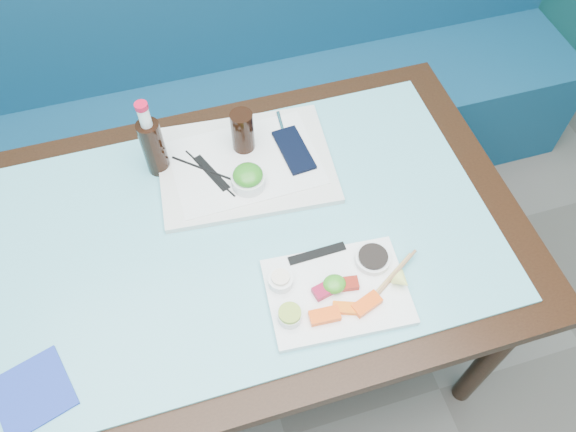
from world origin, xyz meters
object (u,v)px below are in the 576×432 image
object	(u,v)px
dining_table	(248,249)
booth_bench	(199,108)
cola_glass	(243,131)
cola_bottle_body	(154,148)
blue_napkin	(33,393)
seaweed_bowl	(248,181)
serving_tray	(246,165)
sashimi_plate	(337,292)

from	to	relation	value
dining_table	booth_bench	bearing A→B (deg)	90.00
dining_table	cola_glass	world-z (taller)	cola_glass
booth_bench	cola_glass	size ratio (longest dim) A/B	24.18
booth_bench	cola_bottle_body	world-z (taller)	booth_bench
cola_bottle_body	cola_glass	bearing A→B (deg)	-1.45
dining_table	blue_napkin	distance (m)	0.60
dining_table	blue_napkin	size ratio (longest dim) A/B	9.40
seaweed_bowl	cola_bottle_body	distance (m)	0.26
booth_bench	serving_tray	xyz separation A→B (m)	(0.05, -0.64, 0.39)
sashimi_plate	cola_bottle_body	bearing A→B (deg)	128.91
dining_table	sashimi_plate	world-z (taller)	sashimi_plate
sashimi_plate	seaweed_bowl	distance (m)	0.37
booth_bench	seaweed_bowl	bearing A→B (deg)	-86.77
dining_table	cola_glass	xyz separation A→B (m)	(0.06, 0.25, 0.17)
serving_tray	cola_bottle_body	size ratio (longest dim) A/B	2.71
serving_tray	blue_napkin	xyz separation A→B (m)	(-0.58, -0.46, -0.01)
seaweed_bowl	blue_napkin	size ratio (longest dim) A/B	0.59
dining_table	cola_bottle_body	world-z (taller)	cola_bottle_body
sashimi_plate	cola_glass	size ratio (longest dim) A/B	2.59
sashimi_plate	seaweed_bowl	bearing A→B (deg)	113.44
booth_bench	cola_glass	distance (m)	0.75
seaweed_bowl	cola_glass	distance (m)	0.14
serving_tray	seaweed_bowl	bearing A→B (deg)	-92.88
cola_glass	blue_napkin	world-z (taller)	cola_glass
serving_tray	cola_bottle_body	distance (m)	0.24
dining_table	seaweed_bowl	bearing A→B (deg)	71.80
serving_tray	dining_table	bearing A→B (deg)	-99.58
booth_bench	cola_bottle_body	distance (m)	0.77
sashimi_plate	serving_tray	size ratio (longest dim) A/B	0.70
booth_bench	cola_glass	world-z (taller)	booth_bench
booth_bench	dining_table	world-z (taller)	booth_bench
dining_table	serving_tray	world-z (taller)	serving_tray
dining_table	cola_bottle_body	xyz separation A→B (m)	(-0.17, 0.26, 0.18)
dining_table	cola_bottle_body	distance (m)	0.36
seaweed_bowl	dining_table	bearing A→B (deg)	-108.20
booth_bench	dining_table	bearing A→B (deg)	-90.00
blue_napkin	sashimi_plate	bearing A→B (deg)	3.06
booth_bench	seaweed_bowl	world-z (taller)	booth_bench
cola_glass	dining_table	bearing A→B (deg)	-103.43
dining_table	cola_bottle_body	bearing A→B (deg)	123.74
sashimi_plate	cola_bottle_body	world-z (taller)	cola_bottle_body
sashimi_plate	cola_bottle_body	xyz separation A→B (m)	(-0.33, 0.49, 0.08)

